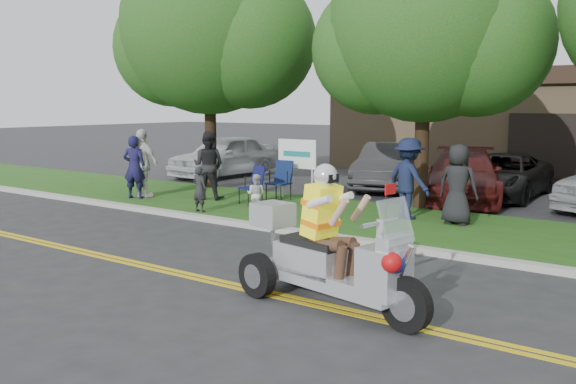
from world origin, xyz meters
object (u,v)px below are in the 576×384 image
Objects in this scene: parked_car_right at (463,176)px; spectator_adult_right at (143,163)px; lawn_chair_b at (281,178)px; spectator_adult_left at (134,167)px; parked_car_left at (389,166)px; parked_car_mid at (501,176)px; parked_car_far_left at (225,156)px; spectator_adult_mid at (209,165)px; trike_scooter at (327,258)px; lawn_chair_a at (254,183)px.

spectator_adult_right is at bearing -163.09° from parked_car_right.
lawn_chair_b is 0.62× the size of spectator_adult_left.
parked_car_left is at bearing -127.91° from spectator_adult_right.
parked_car_right is at bearing -120.13° from parked_car_mid.
spectator_adult_right is 9.04m from parked_car_right.
spectator_adult_right is at bearing -126.17° from spectator_adult_left.
parked_car_right is (-0.69, -1.23, 0.08)m from parked_car_mid.
spectator_adult_right is at bearing -66.80° from parked_car_far_left.
parked_car_left reaches higher than lawn_chair_b.
parked_car_mid is (6.33, 5.63, -0.40)m from spectator_adult_mid.
lawn_chair_b is (-5.58, 6.61, 0.03)m from trike_scooter.
lawn_chair_b is 6.50m from parked_car_mid.
spectator_adult_right is 0.43× the size of parked_car_left.
spectator_adult_mid is 1.93m from spectator_adult_right.
lawn_chair_a is 0.23× the size of parked_car_left.
parked_car_right is at bearing -158.85° from spectator_adult_mid.
parked_car_right is at bearing 1.45° from parked_car_far_left.
lawn_chair_a is 3.57m from spectator_adult_left.
spectator_adult_right reaches higher than lawn_chair_b.
spectator_adult_left is 0.38× the size of parked_car_mid.
trike_scooter is at bearing -98.98° from parked_car_right.
spectator_adult_right is 10.34m from parked_car_mid.
parked_car_left is 0.97× the size of parked_car_mid.
parked_car_mid is at bearing 105.64° from trike_scooter.
parked_car_far_left is at bearing 170.31° from parked_car_left.
trike_scooter is 10.09m from parked_car_right.
parked_car_right reaches higher than lawn_chair_a.
parked_car_left is (4.57, 6.25, -0.33)m from spectator_adult_right.
spectator_adult_left is 6.25m from parked_car_far_left.
spectator_adult_left is (-3.50, -2.15, 0.27)m from lawn_chair_b.
parked_car_left is (6.51, 0.55, -0.06)m from parked_car_far_left.
trike_scooter is 1.70× the size of spectator_adult_left.
parked_car_left is (1.11, 4.36, 0.02)m from lawn_chair_b.
lawn_chair_a is 7.14m from parked_car_far_left.
parked_car_far_left is at bearing 147.20° from trike_scooter.
spectator_adult_right is at bearing -142.02° from parked_car_mid.
parked_car_mid is at bearing 8.66° from parked_car_far_left.
spectator_adult_left is at bearing -141.85° from lawn_chair_a.
lawn_chair_b is 0.22× the size of parked_car_right.
parked_car_far_left is at bearing 158.72° from parked_car_right.
spectator_adult_right is 6.02m from parked_car_far_left.
parked_car_left is (-4.46, 10.98, 0.06)m from trike_scooter.
spectator_adult_mid is at bearing -160.41° from parked_car_right.
lawn_chair_a is at bearing -38.18° from parked_car_far_left.
trike_scooter reaches higher than parked_car_right.
spectator_adult_left is 9.23m from parked_car_right.
parked_car_right is at bearing -169.47° from spectator_adult_left.
parked_car_far_left is 1.01× the size of parked_car_mid.
spectator_adult_right reaches higher than parked_car_mid.
parked_car_left is at bearing -177.28° from parked_car_mid.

